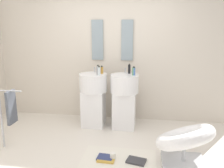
{
  "coord_description": "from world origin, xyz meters",
  "views": [
    {
      "loc": [
        0.68,
        -2.97,
        1.78
      ],
      "look_at": [
        0.15,
        0.55,
        0.95
      ],
      "focal_mm": 38.18,
      "sensor_mm": 36.0,
      "label": 1
    }
  ],
  "objects_px": {
    "lounge_chair": "(185,141)",
    "soap_bottle_grey": "(98,70)",
    "magazine_charcoal": "(136,161)",
    "magazine_ochre": "(106,160)",
    "soap_bottle_amber": "(102,70)",
    "soap_bottle_green": "(134,71)",
    "coffee_mug": "(113,156)",
    "soap_bottle_blue": "(134,71)",
    "soap_bottle_black": "(129,69)",
    "magazine_navy": "(105,158)",
    "soap_bottle_clear": "(99,71)",
    "pedestal_sink_left": "(93,97)",
    "towel_rack": "(10,108)",
    "pedestal_sink_right": "(124,99)"
  },
  "relations": [
    {
      "from": "lounge_chair",
      "to": "soap_bottle_grey",
      "type": "xyz_separation_m",
      "value": [
        -1.37,
        1.06,
        0.72
      ]
    },
    {
      "from": "magazine_charcoal",
      "to": "magazine_ochre",
      "type": "height_order",
      "value": "magazine_charcoal"
    },
    {
      "from": "soap_bottle_amber",
      "to": "soap_bottle_green",
      "type": "xyz_separation_m",
      "value": [
        0.58,
        -0.07,
        0.01
      ]
    },
    {
      "from": "soap_bottle_green",
      "to": "coffee_mug",
      "type": "bearing_deg",
      "value": -99.94
    },
    {
      "from": "soap_bottle_amber",
      "to": "coffee_mug",
      "type": "bearing_deg",
      "value": -72.62
    },
    {
      "from": "magazine_ochre",
      "to": "soap_bottle_green",
      "type": "distance_m",
      "value": 1.6
    },
    {
      "from": "lounge_chair",
      "to": "soap_bottle_blue",
      "type": "height_order",
      "value": "soap_bottle_blue"
    },
    {
      "from": "magazine_ochre",
      "to": "soap_bottle_black",
      "type": "xyz_separation_m",
      "value": [
        0.2,
        1.34,
        1.04
      ]
    },
    {
      "from": "magazine_navy",
      "to": "soap_bottle_blue",
      "type": "height_order",
      "value": "soap_bottle_blue"
    },
    {
      "from": "soap_bottle_clear",
      "to": "lounge_chair",
      "type": "bearing_deg",
      "value": -37.52
    },
    {
      "from": "magazine_ochre",
      "to": "soap_bottle_grey",
      "type": "relative_size",
      "value": 1.33
    },
    {
      "from": "pedestal_sink_left",
      "to": "magazine_navy",
      "type": "relative_size",
      "value": 5.0
    },
    {
      "from": "soap_bottle_clear",
      "to": "soap_bottle_amber",
      "type": "distance_m",
      "value": 0.15
    },
    {
      "from": "lounge_chair",
      "to": "coffee_mug",
      "type": "distance_m",
      "value": 0.99
    },
    {
      "from": "coffee_mug",
      "to": "soap_bottle_green",
      "type": "relative_size",
      "value": 0.63
    },
    {
      "from": "magazine_navy",
      "to": "soap_bottle_grey",
      "type": "xyz_separation_m",
      "value": [
        -0.31,
        1.08,
        1.04
      ]
    },
    {
      "from": "soap_bottle_blue",
      "to": "soap_bottle_green",
      "type": "height_order",
      "value": "soap_bottle_green"
    },
    {
      "from": "towel_rack",
      "to": "magazine_ochre",
      "type": "xyz_separation_m",
      "value": [
        1.47,
        -0.18,
        -0.61
      ]
    },
    {
      "from": "soap_bottle_grey",
      "to": "soap_bottle_black",
      "type": "bearing_deg",
      "value": 20.76
    },
    {
      "from": "pedestal_sink_left",
      "to": "magazine_ochre",
      "type": "bearing_deg",
      "value": -69.91
    },
    {
      "from": "lounge_chair",
      "to": "magazine_navy",
      "type": "xyz_separation_m",
      "value": [
        -1.06,
        -0.02,
        -0.32
      ]
    },
    {
      "from": "magazine_ochre",
      "to": "magazine_navy",
      "type": "bearing_deg",
      "value": 114.33
    },
    {
      "from": "soap_bottle_grey",
      "to": "towel_rack",
      "type": "bearing_deg",
      "value": -139.98
    },
    {
      "from": "soap_bottle_green",
      "to": "towel_rack",
      "type": "bearing_deg",
      "value": -150.17
    },
    {
      "from": "towel_rack",
      "to": "coffee_mug",
      "type": "distance_m",
      "value": 1.67
    },
    {
      "from": "magazine_navy",
      "to": "soap_bottle_green",
      "type": "distance_m",
      "value": 1.57
    },
    {
      "from": "magazine_ochre",
      "to": "soap_bottle_amber",
      "type": "xyz_separation_m",
      "value": [
        -0.29,
        1.26,
        1.03
      ]
    },
    {
      "from": "soap_bottle_blue",
      "to": "soap_bottle_green",
      "type": "bearing_deg",
      "value": 127.2
    },
    {
      "from": "coffee_mug",
      "to": "magazine_navy",
      "type": "bearing_deg",
      "value": 177.86
    },
    {
      "from": "soap_bottle_grey",
      "to": "soap_bottle_amber",
      "type": "bearing_deg",
      "value": 70.56
    },
    {
      "from": "coffee_mug",
      "to": "soap_bottle_black",
      "type": "height_order",
      "value": "soap_bottle_black"
    },
    {
      "from": "magazine_navy",
      "to": "magazine_charcoal",
      "type": "relative_size",
      "value": 0.86
    },
    {
      "from": "soap_bottle_blue",
      "to": "soap_bottle_amber",
      "type": "distance_m",
      "value": 0.59
    },
    {
      "from": "pedestal_sink_left",
      "to": "soap_bottle_black",
      "type": "xyz_separation_m",
      "value": [
        0.64,
        0.12,
        0.52
      ]
    },
    {
      "from": "magazine_navy",
      "to": "soap_bottle_blue",
      "type": "relative_size",
      "value": 1.43
    },
    {
      "from": "magazine_charcoal",
      "to": "soap_bottle_grey",
      "type": "relative_size",
      "value": 1.44
    },
    {
      "from": "magazine_charcoal",
      "to": "coffee_mug",
      "type": "height_order",
      "value": "coffee_mug"
    },
    {
      "from": "soap_bottle_clear",
      "to": "soap_bottle_black",
      "type": "height_order",
      "value": "soap_bottle_black"
    },
    {
      "from": "magazine_ochre",
      "to": "soap_bottle_clear",
      "type": "relative_size",
      "value": 1.46
    },
    {
      "from": "magazine_charcoal",
      "to": "soap_bottle_green",
      "type": "distance_m",
      "value": 1.56
    },
    {
      "from": "magazine_navy",
      "to": "coffee_mug",
      "type": "relative_size",
      "value": 2.25
    },
    {
      "from": "towel_rack",
      "to": "magazine_charcoal",
      "type": "bearing_deg",
      "value": -4.46
    },
    {
      "from": "magazine_navy",
      "to": "magazine_charcoal",
      "type": "xyz_separation_m",
      "value": [
        0.43,
        -0.02,
        -0.0
      ]
    },
    {
      "from": "soap_bottle_blue",
      "to": "soap_bottle_grey",
      "type": "height_order",
      "value": "soap_bottle_grey"
    },
    {
      "from": "lounge_chair",
      "to": "soap_bottle_grey",
      "type": "distance_m",
      "value": 1.88
    },
    {
      "from": "coffee_mug",
      "to": "soap_bottle_grey",
      "type": "xyz_separation_m",
      "value": [
        -0.42,
        1.09,
        1.01
      ]
    },
    {
      "from": "pedestal_sink_right",
      "to": "magazine_charcoal",
      "type": "height_order",
      "value": "pedestal_sink_right"
    },
    {
      "from": "pedestal_sink_left",
      "to": "magazine_charcoal",
      "type": "xyz_separation_m",
      "value": [
        0.86,
        -1.18,
        -0.52
      ]
    },
    {
      "from": "magazine_ochre",
      "to": "soap_bottle_amber",
      "type": "height_order",
      "value": "soap_bottle_amber"
    },
    {
      "from": "soap_bottle_amber",
      "to": "soap_bottle_black",
      "type": "bearing_deg",
      "value": 9.12
    }
  ]
}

